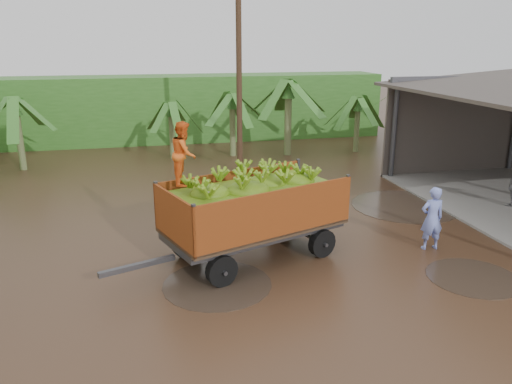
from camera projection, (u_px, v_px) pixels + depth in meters
ground at (315, 239)px, 14.36m from camera, size 100.00×100.00×0.00m
hedge_north at (189, 108)px, 28.32m from camera, size 22.00×3.00×3.60m
banana_trailer at (253, 207)px, 12.81m from camera, size 6.36×3.64×3.67m
man_blue at (432, 218)px, 13.48m from camera, size 0.67×0.46×1.77m
utility_pole at (239, 70)px, 20.55m from camera, size 1.20×0.24×8.51m
banana_plants at (138, 145)px, 18.50m from camera, size 24.02×17.72×4.21m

